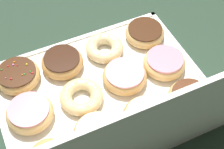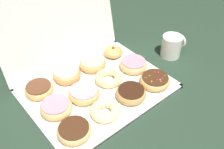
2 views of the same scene
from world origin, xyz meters
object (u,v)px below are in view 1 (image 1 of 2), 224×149
object	(u,v)px
pink_frosted_donut_4	(164,62)
pink_frosted_donut_7	(30,114)
cruller_donut_6	(81,96)
glazed_ring_donut_10	(97,133)
donut_box	(102,92)
glazed_ring_donut_9	(146,117)
cruller_donut_1	(104,48)
chocolate_frosted_donut_2	(62,62)
chocolate_frosted_donut_8	(190,97)
pink_frosted_donut_5	(125,76)
sprinkle_donut_3	(18,75)
chocolate_frosted_donut_0	(145,33)

from	to	relation	value
pink_frosted_donut_4	pink_frosted_donut_7	bearing A→B (deg)	0.98
cruller_donut_6	glazed_ring_donut_10	world-z (taller)	glazed_ring_donut_10
glazed_ring_donut_10	donut_box	bearing A→B (deg)	-118.57
pink_frosted_donut_4	pink_frosted_donut_7	size ratio (longest dim) A/B	0.99
glazed_ring_donut_9	cruller_donut_1	bearing A→B (deg)	-90.46
chocolate_frosted_donut_2	cruller_donut_6	distance (m)	0.13
pink_frosted_donut_4	chocolate_frosted_donut_8	distance (m)	0.13
pink_frosted_donut_5	pink_frosted_donut_7	size ratio (longest dim) A/B	1.01
donut_box	glazed_ring_donut_10	world-z (taller)	glazed_ring_donut_10
glazed_ring_donut_9	sprinkle_donut_3	bearing A→B (deg)	-45.78
sprinkle_donut_3	pink_frosted_donut_7	distance (m)	0.13
sprinkle_donut_3	cruller_donut_6	bearing A→B (deg)	134.39
donut_box	chocolate_frosted_donut_2	distance (m)	0.14
pink_frosted_donut_4	pink_frosted_donut_5	bearing A→B (deg)	-1.46
pink_frosted_donut_4	glazed_ring_donut_10	xyz separation A→B (m)	(0.25, 0.12, -0.00)
glazed_ring_donut_10	pink_frosted_donut_5	bearing A→B (deg)	-136.61
pink_frosted_donut_4	chocolate_frosted_donut_8	bearing A→B (deg)	90.67
chocolate_frosted_donut_0	chocolate_frosted_donut_8	size ratio (longest dim) A/B	1.04
pink_frosted_donut_7	chocolate_frosted_donut_2	bearing A→B (deg)	-135.65
cruller_donut_6	glazed_ring_donut_9	world-z (taller)	glazed_ring_donut_9
pink_frosted_donut_7	glazed_ring_donut_9	bearing A→B (deg)	153.74
glazed_ring_donut_10	chocolate_frosted_donut_2	bearing A→B (deg)	-89.71
pink_frosted_donut_5	glazed_ring_donut_9	bearing A→B (deg)	86.34
sprinkle_donut_3	pink_frosted_donut_5	bearing A→B (deg)	154.70
sprinkle_donut_3	glazed_ring_donut_9	bearing A→B (deg)	134.22
donut_box	chocolate_frosted_donut_2	bearing A→B (deg)	-60.90
glazed_ring_donut_9	glazed_ring_donut_10	world-z (taller)	glazed_ring_donut_9
sprinkle_donut_3	pink_frosted_donut_5	distance (m)	0.28
pink_frosted_donut_4	pink_frosted_donut_7	distance (m)	0.38
sprinkle_donut_3	pink_frosted_donut_7	xyz separation A→B (m)	(0.00, 0.13, 0.00)
chocolate_frosted_donut_0	pink_frosted_donut_7	distance (m)	0.41
chocolate_frosted_donut_0	glazed_ring_donut_10	size ratio (longest dim) A/B	0.99
glazed_ring_donut_10	glazed_ring_donut_9	bearing A→B (deg)	176.05
cruller_donut_6	chocolate_frosted_donut_0	bearing A→B (deg)	-152.72
chocolate_frosted_donut_0	glazed_ring_donut_10	xyz separation A→B (m)	(0.26, 0.25, -0.00)
cruller_donut_1	glazed_ring_donut_10	bearing A→B (deg)	62.50
pink_frosted_donut_4	chocolate_frosted_donut_2	bearing A→B (deg)	-25.03
pink_frosted_donut_5	cruller_donut_6	distance (m)	0.13
chocolate_frosted_donut_0	chocolate_frosted_donut_2	xyz separation A→B (m)	(0.26, 0.01, 0.00)
pink_frosted_donut_5	chocolate_frosted_donut_8	size ratio (longest dim) A/B	1.08
cruller_donut_1	chocolate_frosted_donut_8	size ratio (longest dim) A/B	0.98
glazed_ring_donut_10	pink_frosted_donut_7	bearing A→B (deg)	-42.12
glazed_ring_donut_10	sprinkle_donut_3	bearing A→B (deg)	-63.22
cruller_donut_1	pink_frosted_donut_5	size ratio (longest dim) A/B	0.91
sprinkle_donut_3	pink_frosted_donut_4	size ratio (longest dim) A/B	1.03
pink_frosted_donut_5	cruller_donut_6	size ratio (longest dim) A/B	1.06
pink_frosted_donut_5	donut_box	bearing A→B (deg)	4.41
chocolate_frosted_donut_2	pink_frosted_donut_4	bearing A→B (deg)	154.97
cruller_donut_6	sprinkle_donut_3	bearing A→B (deg)	-45.61
pink_frosted_donut_4	chocolate_frosted_donut_8	size ratio (longest dim) A/B	1.05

